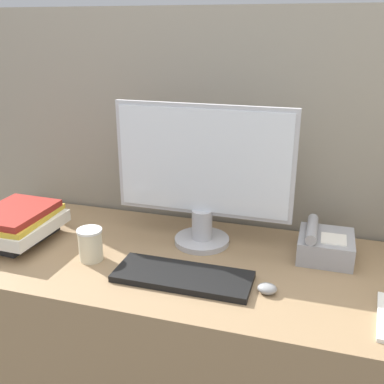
% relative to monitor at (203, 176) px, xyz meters
% --- Properties ---
extents(cubicle_panel_rear, '(2.05, 0.04, 1.55)m').
position_rel_monitor_xyz_m(cubicle_panel_rear, '(-0.01, 0.23, -0.23)').
color(cubicle_panel_rear, gray).
rests_on(cubicle_panel_rear, ground_plane).
extents(desk, '(1.65, 0.65, 0.75)m').
position_rel_monitor_xyz_m(desk, '(-0.01, -0.13, -0.63)').
color(desk, '#937551').
rests_on(desk, ground_plane).
extents(monitor, '(0.61, 0.19, 0.49)m').
position_rel_monitor_xyz_m(monitor, '(0.00, 0.00, 0.00)').
color(monitor, '#B7B7BC').
rests_on(monitor, desk).
extents(keyboard, '(0.42, 0.16, 0.02)m').
position_rel_monitor_xyz_m(keyboard, '(0.01, -0.26, -0.24)').
color(keyboard, black).
rests_on(keyboard, desk).
extents(mouse, '(0.06, 0.05, 0.03)m').
position_rel_monitor_xyz_m(mouse, '(0.27, -0.26, -0.24)').
color(mouse, gray).
rests_on(mouse, desk).
extents(coffee_cup, '(0.08, 0.08, 0.11)m').
position_rel_monitor_xyz_m(coffee_cup, '(-0.32, -0.22, -0.20)').
color(coffee_cup, beige).
rests_on(coffee_cup, desk).
extents(book_stack, '(0.25, 0.30, 0.13)m').
position_rel_monitor_xyz_m(book_stack, '(-0.63, -0.18, -0.18)').
color(book_stack, '#262628').
rests_on(book_stack, desk).
extents(desk_telephone, '(0.18, 0.19, 0.11)m').
position_rel_monitor_xyz_m(desk_telephone, '(0.42, 0.02, -0.21)').
color(desk_telephone, '#99999E').
rests_on(desk_telephone, desk).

